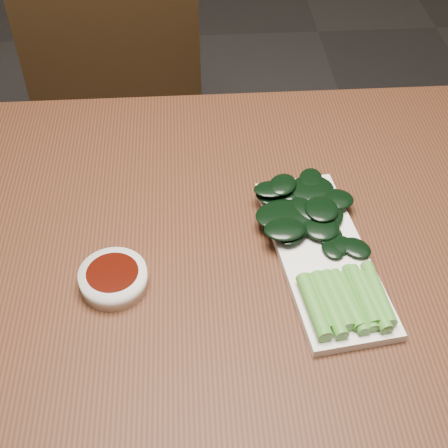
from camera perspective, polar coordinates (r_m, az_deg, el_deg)
table at (r=0.98m, az=0.67°, el=-4.95°), size 1.40×0.80×0.75m
chair_far at (r=1.60m, az=-9.05°, el=8.86°), size 0.52×0.52×0.89m
sauce_bowl at (r=0.88m, az=-10.07°, el=-4.92°), size 0.09×0.09×0.03m
serving_plate at (r=0.91m, az=8.96°, el=-2.77°), size 0.17×0.33×0.01m
gai_lan at (r=0.91m, az=8.91°, el=-1.63°), size 0.17×0.33×0.03m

